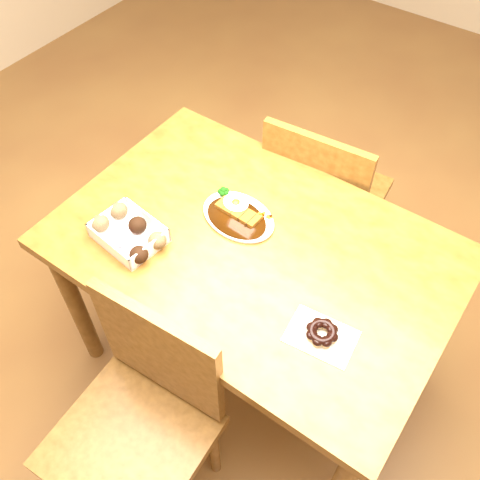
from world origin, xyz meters
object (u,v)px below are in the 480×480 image
Objects in this scene: table at (253,265)px; donut_box at (129,232)px; chair_near at (142,417)px; katsu_curry_plate at (238,214)px; pon_de_ring at (322,333)px; chair_far at (321,197)px.

table is 0.40m from donut_box.
table is 1.38× the size of chair_near.
katsu_curry_plate is at bearing 148.37° from table.
table is 6.21× the size of pon_de_ring.
chair_far is 0.84m from donut_box.
katsu_curry_plate is 1.09× the size of donut_box.
donut_box is at bearing -148.49° from table.
katsu_curry_plate is at bearing 153.02° from pon_de_ring.
chair_near reaches higher than pon_de_ring.
chair_far is 4.51× the size of pon_de_ring.
chair_far is 0.83m from pon_de_ring.
donut_box is at bearing -129.48° from katsu_curry_plate.
chair_far is at bearing 68.83° from donut_box.
chair_near is 0.67m from katsu_curry_plate.
katsu_curry_plate is 1.36× the size of pon_de_ring.
chair_far is 1.00× the size of chair_near.
pon_de_ring is at bearing 112.12° from chair_far.
chair_near is at bearing 85.47° from chair_far.
chair_near is 3.30× the size of katsu_curry_plate.
chair_far is at bearing 94.07° from table.
chair_far is 3.60× the size of donut_box.
table is at bearing -31.63° from katsu_curry_plate.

